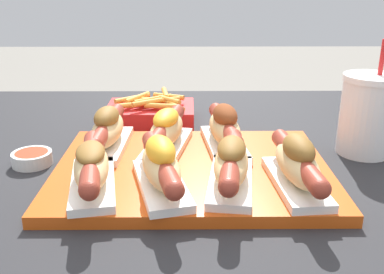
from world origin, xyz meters
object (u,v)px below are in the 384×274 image
(fries_basket, at_px, (151,112))
(sauce_bowl, at_px, (32,158))
(hot_dog_4, at_px, (108,130))
(drink_cup, at_px, (367,115))
(hot_dog_0, at_px, (91,167))
(hot_dog_2, at_px, (231,163))
(serving_tray, at_px, (192,170))
(hot_dog_5, at_px, (166,131))
(hot_dog_6, at_px, (225,128))
(hot_dog_3, at_px, (297,164))
(hot_dog_1, at_px, (161,166))

(fries_basket, bearing_deg, sauce_bowl, -128.41)
(hot_dog_4, bearing_deg, drink_cup, 2.68)
(hot_dog_0, distance_m, hot_dog_2, 0.20)
(serving_tray, xyz_separation_m, drink_cup, (0.31, 0.09, 0.06))
(hot_dog_2, height_order, sauce_bowl, hot_dog_2)
(hot_dog_4, height_order, sauce_bowl, hot_dog_4)
(serving_tray, height_order, hot_dog_5, hot_dog_5)
(hot_dog_6, distance_m, sauce_bowl, 0.33)
(serving_tray, bearing_deg, hot_dog_3, -27.11)
(hot_dog_3, xyz_separation_m, hot_dog_4, (-0.29, 0.15, -0.00))
(hot_dog_1, relative_size, fries_basket, 1.08)
(serving_tray, height_order, hot_dog_6, hot_dog_6)
(hot_dog_0, distance_m, hot_dog_5, 0.18)
(serving_tray, height_order, fries_basket, fries_basket)
(hot_dog_6, height_order, fries_basket, hot_dog_6)
(hot_dog_2, xyz_separation_m, hot_dog_5, (-0.10, 0.14, -0.00))
(hot_dog_3, xyz_separation_m, fries_basket, (-0.23, 0.35, -0.03))
(hot_dog_0, xyz_separation_m, sauce_bowl, (-0.13, 0.12, -0.04))
(hot_dog_4, relative_size, hot_dog_6, 1.01)
(sauce_bowl, relative_size, fries_basket, 0.36)
(hot_dog_2, relative_size, drink_cup, 1.01)
(sauce_bowl, bearing_deg, hot_dog_5, 5.85)
(hot_dog_5, height_order, hot_dog_6, hot_dog_6)
(hot_dog_3, height_order, fries_basket, hot_dog_3)
(hot_dog_0, xyz_separation_m, hot_dog_1, (0.10, -0.00, 0.00))
(hot_dog_5, relative_size, drink_cup, 1.00)
(hot_dog_0, relative_size, hot_dog_6, 0.99)
(hot_dog_4, distance_m, hot_dog_6, 0.20)
(drink_cup, xyz_separation_m, fries_basket, (-0.39, 0.18, -0.05))
(serving_tray, bearing_deg, hot_dog_5, 122.50)
(hot_dog_1, bearing_deg, hot_dog_3, 1.48)
(hot_dog_6, bearing_deg, hot_dog_3, -59.33)
(hot_dog_2, bearing_deg, hot_dog_4, 144.23)
(drink_cup, bearing_deg, hot_dog_0, -159.02)
(hot_dog_3, bearing_deg, hot_dog_6, 120.67)
(hot_dog_5, bearing_deg, sauce_bowl, -174.15)
(hot_dog_4, xyz_separation_m, sauce_bowl, (-0.12, -0.03, -0.04))
(serving_tray, distance_m, sauce_bowl, 0.27)
(hot_dog_2, height_order, hot_dog_4, hot_dog_4)
(hot_dog_0, bearing_deg, hot_dog_1, -1.28)
(hot_dog_1, relative_size, drink_cup, 0.99)
(hot_dog_1, bearing_deg, fries_basket, 96.77)
(sauce_bowl, distance_m, fries_basket, 0.29)
(hot_dog_1, bearing_deg, hot_dog_6, 57.34)
(hot_dog_3, bearing_deg, serving_tray, 152.89)
(hot_dog_4, relative_size, drink_cup, 1.02)
(drink_cup, bearing_deg, fries_basket, 155.18)
(hot_dog_1, distance_m, hot_dog_3, 0.19)
(serving_tray, height_order, hot_dog_1, hot_dog_1)
(hot_dog_4, bearing_deg, hot_dog_0, -88.89)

